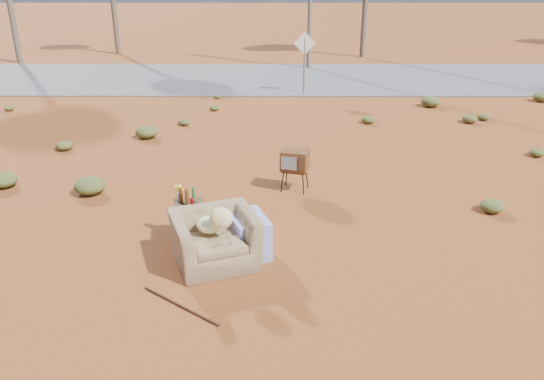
{
  "coord_description": "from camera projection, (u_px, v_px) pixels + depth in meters",
  "views": [
    {
      "loc": [
        0.44,
        -7.23,
        4.19
      ],
      "look_at": [
        0.4,
        0.92,
        0.8
      ],
      "focal_mm": 35.0,
      "sensor_mm": 36.0,
      "label": 1
    }
  ],
  "objects": [
    {
      "name": "ground",
      "position": [
        246.0,
        260.0,
        8.28
      ],
      "size": [
        140.0,
        140.0,
        0.0
      ],
      "primitive_type": "plane",
      "color": "brown",
      "rests_on": "ground"
    },
    {
      "name": "scrub_patch",
      "position": [
        220.0,
        159.0,
        12.31
      ],
      "size": [
        17.49,
        8.07,
        0.33
      ],
      "color": "#4F5726",
      "rests_on": "ground"
    },
    {
      "name": "tv_unit",
      "position": [
        295.0,
        161.0,
        10.66
      ],
      "size": [
        0.63,
        0.56,
        0.85
      ],
      "rotation": [
        0.0,
        0.0,
        -0.28
      ],
      "color": "black",
      "rests_on": "ground"
    },
    {
      "name": "rusty_bar",
      "position": [
        180.0,
        306.0,
        7.12
      ],
      "size": [
        1.15,
        0.89,
        0.04
      ],
      "primitive_type": "cylinder",
      "rotation": [
        0.0,
        1.57,
        -0.65
      ],
      "color": "#4A2313",
      "rests_on": "ground"
    },
    {
      "name": "highway",
      "position": [
        264.0,
        78.0,
        22.13
      ],
      "size": [
        140.0,
        7.0,
        0.04
      ],
      "primitive_type": "cube",
      "color": "#565659",
      "rests_on": "ground"
    },
    {
      "name": "armchair",
      "position": [
        221.0,
        231.0,
        8.08
      ],
      "size": [
        1.61,
        1.37,
        1.09
      ],
      "rotation": [
        0.0,
        0.0,
        0.35
      ],
      "color": "#7D6344",
      "rests_on": "ground"
    },
    {
      "name": "road_sign",
      "position": [
        305.0,
        52.0,
        18.78
      ],
      "size": [
        0.78,
        0.06,
        2.19
      ],
      "color": "brown",
      "rests_on": "ground"
    },
    {
      "name": "side_table",
      "position": [
        186.0,
        202.0,
        8.63
      ],
      "size": [
        0.55,
        0.55,
        0.96
      ],
      "rotation": [
        0.0,
        0.0,
        0.18
      ],
      "color": "#382214",
      "rests_on": "ground"
    }
  ]
}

